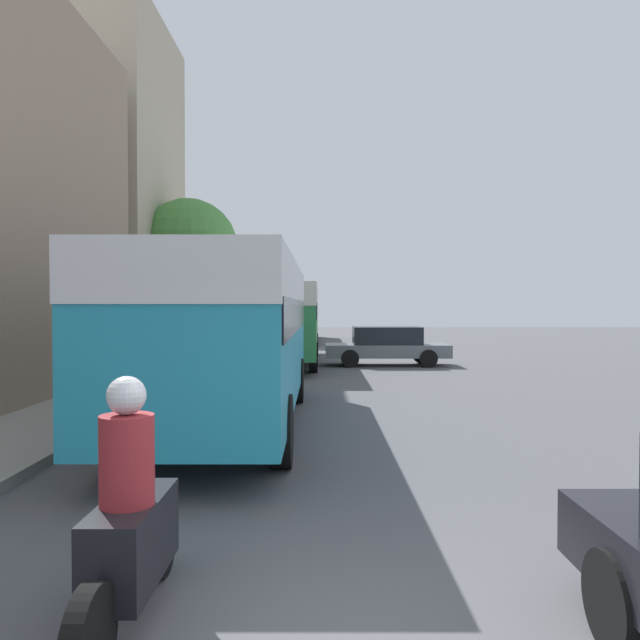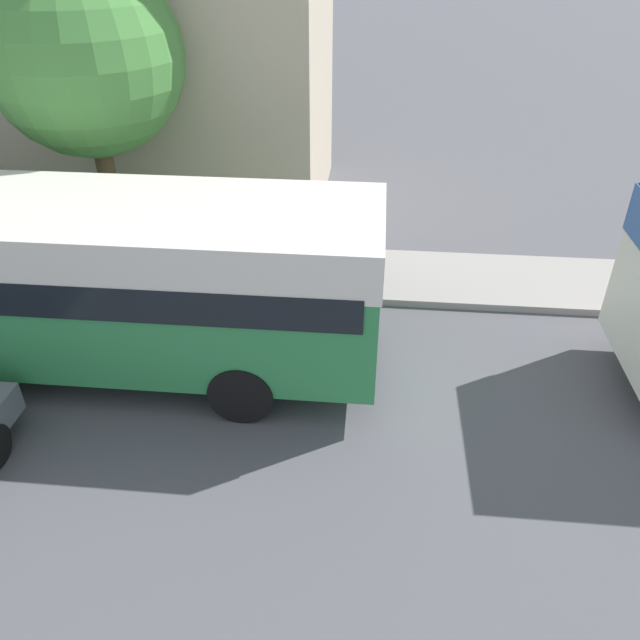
{
  "view_description": "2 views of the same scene",
  "coord_description": "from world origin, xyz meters",
  "px_view_note": "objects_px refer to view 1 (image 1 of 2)",
  "views": [
    {
      "loc": [
        -0.3,
        -3.46,
        2.2
      ],
      "look_at": [
        -0.17,
        22.02,
        1.61
      ],
      "focal_mm": 35.0,
      "sensor_mm": 36.0,
      "label": 1
    },
    {
      "loc": [
        6.6,
        25.33,
        6.53
      ],
      "look_at": [
        -1.76,
        24.53,
        1.06
      ],
      "focal_mm": 35.0,
      "sensor_mm": 36.0,
      "label": 2
    }
  ],
  "objects_px": {
    "bus_third_in_line": "(293,309)",
    "pedestrian_near_curb": "(149,340)",
    "car_far_curb": "(384,345)",
    "motorcycle_behind_lead": "(127,529)",
    "bus_following": "(280,313)",
    "bus_lead": "(226,321)"
  },
  "relations": [
    {
      "from": "bus_third_in_line",
      "to": "motorcycle_behind_lead",
      "type": "xyz_separation_m",
      "value": [
        0.21,
        -34.26,
        -1.29
      ]
    },
    {
      "from": "pedestrian_near_curb",
      "to": "bus_lead",
      "type": "bearing_deg",
      "value": -66.77
    },
    {
      "from": "bus_following",
      "to": "motorcycle_behind_lead",
      "type": "distance_m",
      "value": 19.54
    },
    {
      "from": "bus_lead",
      "to": "bus_following",
      "type": "height_order",
      "value": "bus_lead"
    },
    {
      "from": "bus_third_in_line",
      "to": "pedestrian_near_curb",
      "type": "distance_m",
      "value": 18.83
    },
    {
      "from": "motorcycle_behind_lead",
      "to": "car_far_curb",
      "type": "bearing_deg",
      "value": 78.67
    },
    {
      "from": "pedestrian_near_curb",
      "to": "bus_third_in_line",
      "type": "bearing_deg",
      "value": 77.94
    },
    {
      "from": "bus_lead",
      "to": "motorcycle_behind_lead",
      "type": "relative_size",
      "value": 4.12
    },
    {
      "from": "car_far_curb",
      "to": "pedestrian_near_curb",
      "type": "distance_m",
      "value": 8.37
    },
    {
      "from": "pedestrian_near_curb",
      "to": "motorcycle_behind_lead",
      "type": "bearing_deg",
      "value": -75.37
    },
    {
      "from": "car_far_curb",
      "to": "pedestrian_near_curb",
      "type": "relative_size",
      "value": 2.46
    },
    {
      "from": "bus_lead",
      "to": "motorcycle_behind_lead",
      "type": "bearing_deg",
      "value": -87.15
    },
    {
      "from": "bus_third_in_line",
      "to": "car_far_curb",
      "type": "distance_m",
      "value": 16.13
    },
    {
      "from": "bus_following",
      "to": "car_far_curb",
      "type": "relative_size",
      "value": 2.35
    },
    {
      "from": "bus_lead",
      "to": "bus_following",
      "type": "distance_m",
      "value": 12.47
    },
    {
      "from": "motorcycle_behind_lead",
      "to": "car_far_curb",
      "type": "height_order",
      "value": "motorcycle_behind_lead"
    },
    {
      "from": "bus_following",
      "to": "pedestrian_near_curb",
      "type": "distance_m",
      "value": 5.48
    },
    {
      "from": "bus_following",
      "to": "car_far_curb",
      "type": "height_order",
      "value": "bus_following"
    },
    {
      "from": "bus_lead",
      "to": "pedestrian_near_curb",
      "type": "bearing_deg",
      "value": 113.23
    },
    {
      "from": "motorcycle_behind_lead",
      "to": "car_far_curb",
      "type": "xyz_separation_m",
      "value": [
        3.74,
        18.67,
        0.06
      ]
    },
    {
      "from": "bus_following",
      "to": "car_far_curb",
      "type": "xyz_separation_m",
      "value": [
        3.86,
        -0.83,
        -1.16
      ]
    },
    {
      "from": "pedestrian_near_curb",
      "to": "bus_following",
      "type": "bearing_deg",
      "value": 42.18
    }
  ]
}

